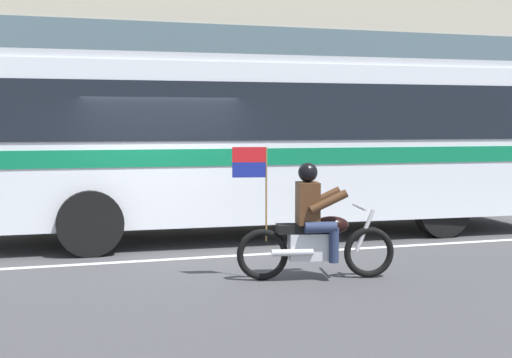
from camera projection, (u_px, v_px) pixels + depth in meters
ground_plane at (163, 252)px, 10.91m from camera, size 60.00×60.00×0.00m
sidewalk_curb at (130, 209)px, 15.78m from camera, size 28.00×3.80×0.15m
lane_center_stripe at (169, 259)px, 10.34m from camera, size 26.60×0.14×0.01m
transit_bus at (269, 134)px, 12.51m from camera, size 10.81×2.97×3.22m
motorcycle_with_rider at (315, 230)px, 9.01m from camera, size 2.17×0.71×1.78m
fire_hydrant at (388, 189)px, 16.13m from camera, size 0.22×0.30×0.75m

